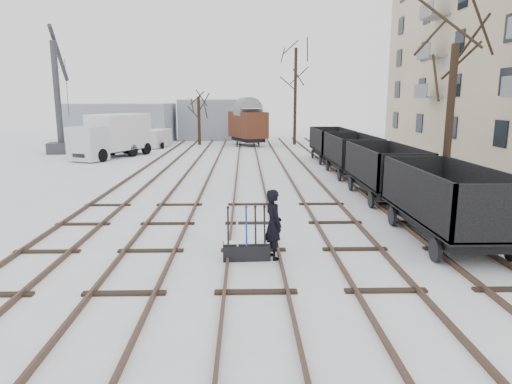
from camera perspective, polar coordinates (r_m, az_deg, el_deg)
The scene contains 17 objects.
ground at distance 13.50m, azimuth -0.33°, elevation -7.37°, with size 120.00×120.00×0.00m, color white.
tracks at distance 26.80m, azimuth -0.90°, elevation 2.22°, with size 13.90×52.00×0.16m.
shed_left at distance 50.48m, azimuth -16.25°, elevation 8.33°, with size 10.00×8.00×4.10m.
shed_right at distance 52.96m, azimuth -5.57°, elevation 9.06°, with size 7.00×6.00×4.50m.
ground_frame at distance 12.72m, azimuth -1.20°, elevation -7.22°, with size 1.32×0.48×1.49m.
worker at distance 12.63m, azimuth 2.19°, elevation -4.05°, with size 0.72×0.47×1.96m, color black.
freight_wagon_a at distance 15.34m, azimuth 22.64°, elevation -2.48°, with size 2.30×5.75×2.35m.
freight_wagon_b at distance 21.22m, azimuth 15.70°, elevation 1.61°, with size 2.30×5.75×2.35m.
freight_wagon_c at distance 27.33m, azimuth 11.81°, elevation 3.90°, with size 2.30×5.75×2.35m.
freight_wagon_d at distance 33.55m, azimuth 9.34°, elevation 5.34°, with size 2.30×5.75×2.35m.
box_van_wagon at distance 44.87m, azimuth -1.03°, elevation 8.52°, with size 4.16×5.33×3.61m.
lorry at distance 36.92m, azimuth -17.50°, elevation 6.76°, with size 4.28×7.60×3.30m.
panel_van at distance 43.99m, azimuth -12.35°, elevation 6.59°, with size 2.43×4.05×1.67m.
crane at distance 41.59m, azimuth -23.25°, elevation 8.19°, with size 2.37×6.08×10.23m.
tree_near at distance 19.56m, azimuth 22.95°, elevation 7.23°, with size 0.30×0.30×6.45m, color black.
tree_far_left at distance 45.87m, azimuth -7.13°, elevation 8.82°, with size 0.30×0.30×4.72m, color black.
tree_far_right at distance 45.91m, azimuth 4.93°, elevation 11.74°, with size 0.30×0.30×9.32m, color black.
Camera 1 is at (-0.24, -12.78, 4.34)m, focal length 32.00 mm.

